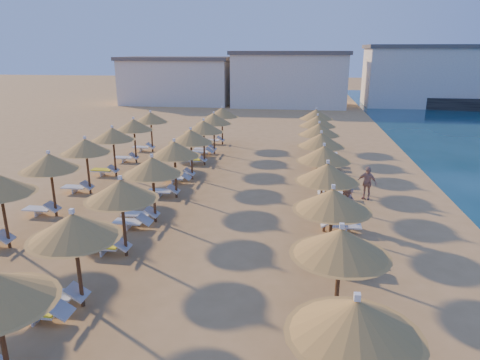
% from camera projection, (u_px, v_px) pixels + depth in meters
% --- Properties ---
extents(ground, '(220.00, 220.00, 0.00)m').
position_uv_depth(ground, '(243.00, 239.00, 17.47)').
color(ground, tan).
rests_on(ground, ground).
extents(hotel_blocks, '(49.39, 10.93, 8.10)m').
position_uv_depth(hotel_blocks, '(303.00, 78.00, 58.83)').
color(hotel_blocks, white).
rests_on(hotel_blocks, ground).
extents(parasol_row_east, '(2.68, 36.09, 3.13)m').
position_uv_depth(parasol_row_east, '(327.00, 174.00, 17.50)').
color(parasol_row_east, brown).
rests_on(parasol_row_east, ground).
extents(parasol_row_west, '(2.68, 36.09, 3.13)m').
position_uv_depth(parasol_row_west, '(152.00, 167.00, 18.51)').
color(parasol_row_west, brown).
rests_on(parasol_row_west, ground).
extents(parasol_row_inland, '(2.68, 26.07, 3.13)m').
position_uv_depth(parasol_row_inland, '(69.00, 154.00, 20.74)').
color(parasol_row_inland, brown).
rests_on(parasol_row_inland, ground).
extents(loungers, '(15.33, 34.93, 0.66)m').
position_uv_depth(loungers, '(201.00, 215.00, 19.12)').
color(loungers, white).
rests_on(loungers, ground).
extents(beachgoer_b, '(1.10, 1.15, 1.87)m').
position_uv_depth(beachgoer_b, '(346.00, 208.00, 18.34)').
color(beachgoer_b, tan).
rests_on(beachgoer_b, ground).
extents(beachgoer_c, '(1.09, 0.84, 1.73)m').
position_uv_depth(beachgoer_c, '(367.00, 183.00, 22.00)').
color(beachgoer_c, tan).
rests_on(beachgoer_c, ground).
extents(beachgoer_a, '(0.51, 0.70, 1.79)m').
position_uv_depth(beachgoer_a, '(347.00, 208.00, 18.45)').
color(beachgoer_a, tan).
rests_on(beachgoer_a, ground).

